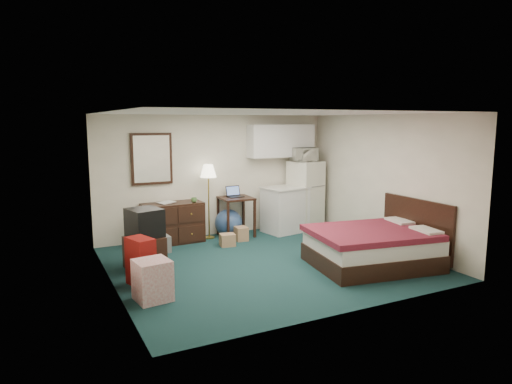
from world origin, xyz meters
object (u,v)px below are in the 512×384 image
dresser (173,223)px  desk (236,216)px  floor_lamp (209,202)px  tv_stand (145,253)px  fridge (305,195)px  suitcase (141,262)px  bed (372,248)px  kitchen_counter (285,210)px

dresser → desk: bearing=-4.6°
floor_lamp → tv_stand: floor_lamp is taller
dresser → desk: (1.34, -0.05, 0.01)m
fridge → tv_stand: bearing=-176.0°
desk → fridge: (1.67, -0.05, 0.34)m
desk → fridge: size_ratio=0.54×
desk → floor_lamp: bearing=174.6°
desk → suitcase: (-2.43, -2.04, -0.06)m
bed → tv_stand: bed is taller
dresser → floor_lamp: floor_lamp is taller
tv_stand → dresser: bearing=44.4°
desk → fridge: fridge is taller
kitchen_counter → suitcase: size_ratio=1.34×
tv_stand → bed: bearing=-37.6°
floor_lamp → dresser: bearing=-178.3°
bed → suitcase: size_ratio=2.70×
floor_lamp → kitchen_counter: floor_lamp is taller
dresser → fridge: (3.01, -0.10, 0.35)m
kitchen_counter → bed: size_ratio=0.50×
kitchen_counter → floor_lamp: bearing=163.0°
dresser → tv_stand: size_ratio=2.05×
kitchen_counter → tv_stand: bearing=-170.4°
dresser → bed: 3.84m
tv_stand → suitcase: size_ratio=0.81×
desk → fridge: bearing=0.1°
dresser → desk: desk is taller
dresser → suitcase: dresser is taller
dresser → desk: size_ratio=1.43×
floor_lamp → kitchen_counter: size_ratio=1.60×
floor_lamp → bed: 3.44m
bed → suitcase: (-3.61, 0.81, 0.05)m
desk → bed: 3.08m
fridge → suitcase: size_ratio=2.13×
floor_lamp → bed: size_ratio=0.79×
tv_stand → desk: bearing=17.5°
floor_lamp → tv_stand: 2.18m
floor_lamp → desk: floor_lamp is taller
floor_lamp → fridge: 2.24m
dresser → floor_lamp: 0.85m
floor_lamp → kitchen_counter: bearing=-7.5°
fridge → suitcase: 4.57m
kitchen_counter → tv_stand: size_ratio=1.67×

